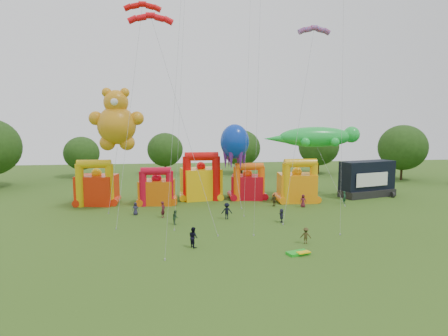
{
  "coord_description": "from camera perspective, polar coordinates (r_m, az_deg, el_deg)",
  "views": [
    {
      "loc": [
        -6.37,
        -29.23,
        11.84
      ],
      "look_at": [
        -0.5,
        18.0,
        6.06
      ],
      "focal_mm": 32.0,
      "sensor_mm": 36.0,
      "label": 1
    }
  ],
  "objects": [
    {
      "name": "spectator_2",
      "position": [
        45.97,
        -6.96,
        -7.0
      ],
      "size": [
        0.71,
        0.86,
        1.63
      ],
      "primitive_type": "imported",
      "rotation": [
        0.0,
        0.0,
        1.7
      ],
      "color": "#153619",
      "rests_on": "ground"
    },
    {
      "name": "bouncy_castle_2",
      "position": [
        59.59,
        -3.3,
        -1.89
      ],
      "size": [
        6.23,
        5.38,
        7.18
      ],
      "color": "yellow",
      "rests_on": "ground"
    },
    {
      "name": "teddy_bear_kite",
      "position": [
        52.61,
        -15.14,
        5.65
      ],
      "size": [
        6.85,
        4.86,
        15.92
      ],
      "color": "orange",
      "rests_on": "ground"
    },
    {
      "name": "spectator_4",
      "position": [
        55.28,
        7.18,
        -4.6
      ],
      "size": [
        1.07,
        0.8,
        1.69
      ],
      "primitive_type": "imported",
      "rotation": [
        0.0,
        0.0,
        3.59
      ],
      "color": "#3E3918",
      "rests_on": "ground"
    },
    {
      "name": "octopus_kite",
      "position": [
        57.32,
        1.58,
        2.85
      ],
      "size": [
        4.15,
        7.51,
        11.3
      ],
      "color": "#0B32AD",
      "rests_on": "ground"
    },
    {
      "name": "tree_ring",
      "position": [
        30.81,
        2.7,
        -3.52
      ],
      "size": [
        125.45,
        127.57,
        12.07
      ],
      "color": "#352314",
      "rests_on": "ground"
    },
    {
      "name": "spectator_8",
      "position": [
        37.8,
        -4.4,
        -9.82
      ],
      "size": [
        1.09,
        1.17,
        1.92
      ],
      "primitive_type": "imported",
      "rotation": [
        0.0,
        0.0,
        2.09
      ],
      "color": "black",
      "rests_on": "ground"
    },
    {
      "name": "parafoil_kites",
      "position": [
        46.25,
        -0.28,
        7.28
      ],
      "size": [
        26.89,
        13.4,
        27.07
      ],
      "color": "red",
      "rests_on": "ground"
    },
    {
      "name": "spectator_9",
      "position": [
        39.57,
        11.59,
        -9.44
      ],
      "size": [
        1.15,
        0.87,
        1.58
      ],
      "primitive_type": "imported",
      "rotation": [
        0.0,
        0.0,
        2.83
      ],
      "color": "#41381A",
      "rests_on": "ground"
    },
    {
      "name": "bouncy_castle_1",
      "position": [
        56.87,
        -9.58,
        -3.07
      ],
      "size": [
        5.1,
        4.3,
        5.38
      ],
      "color": "#DB5C0B",
      "rests_on": "ground"
    },
    {
      "name": "spectator_0",
      "position": [
        51.2,
        -12.53,
        -5.7
      ],
      "size": [
        0.83,
        0.6,
        1.58
      ],
      "primitive_type": "imported",
      "rotation": [
        0.0,
        0.0,
        0.13
      ],
      "color": "#26243D",
      "rests_on": "ground"
    },
    {
      "name": "bouncy_castle_3",
      "position": [
        59.84,
        3.41,
        -2.42
      ],
      "size": [
        5.32,
        4.59,
        5.57
      ],
      "color": "red",
      "rests_on": "ground"
    },
    {
      "name": "gecko_kite",
      "position": [
        61.28,
        13.77,
        2.23
      ],
      "size": [
        15.05,
        9.86,
        10.9
      ],
      "color": "green",
      "rests_on": "ground"
    },
    {
      "name": "ground",
      "position": [
        32.17,
        5.01,
        -14.69
      ],
      "size": [
        160.0,
        160.0,
        0.0
      ],
      "primitive_type": "plane",
      "color": "#365A19",
      "rests_on": "ground"
    },
    {
      "name": "spectator_5",
      "position": [
        46.99,
        8.21,
        -6.74
      ],
      "size": [
        0.7,
        1.54,
        1.6
      ],
      "primitive_type": "imported",
      "rotation": [
        0.0,
        0.0,
        4.56
      ],
      "color": "#24233B",
      "rests_on": "ground"
    },
    {
      "name": "spectator_6",
      "position": [
        55.43,
        11.23,
        -4.62
      ],
      "size": [
        0.92,
        0.66,
        1.74
      ],
      "primitive_type": "imported",
      "rotation": [
        0.0,
        0.0,
        6.15
      ],
      "color": "maroon",
      "rests_on": "ground"
    },
    {
      "name": "folded_kite_bundle",
      "position": [
        36.63,
        10.63,
        -11.82
      ],
      "size": [
        2.21,
        1.58,
        0.31
      ],
      "color": "green",
      "rests_on": "ground"
    },
    {
      "name": "spectator_7",
      "position": [
        59.15,
        16.84,
        -4.05
      ],
      "size": [
        0.74,
        0.77,
        1.77
      ],
      "primitive_type": "imported",
      "rotation": [
        0.0,
        0.0,
        0.86
      ],
      "color": "#183D27",
      "rests_on": "ground"
    },
    {
      "name": "spectator_3",
      "position": [
        47.92,
        0.4,
        -6.17
      ],
      "size": [
        1.34,
        0.85,
        1.97
      ],
      "primitive_type": "imported",
      "rotation": [
        0.0,
        0.0,
        3.04
      ],
      "color": "black",
      "rests_on": "ground"
    },
    {
      "name": "bouncy_castle_4",
      "position": [
        58.66,
        10.42,
        -2.43
      ],
      "size": [
        5.5,
        4.56,
        6.37
      ],
      "color": "orange",
      "rests_on": "ground"
    },
    {
      "name": "stage_trailer",
      "position": [
        65.59,
        19.76,
        -1.52
      ],
      "size": [
        9.35,
        5.65,
        5.54
      ],
      "color": "black",
      "rests_on": "ground"
    },
    {
      "name": "spectator_1",
      "position": [
        49.26,
        -8.7,
        -5.88
      ],
      "size": [
        0.72,
        0.85,
        1.98
      ],
      "primitive_type": "imported",
      "rotation": [
        0.0,
        0.0,
        1.17
      ],
      "color": "#4F1623",
      "rests_on": "ground"
    },
    {
      "name": "diamond_kites",
      "position": [
        44.43,
        2.79,
        13.63
      ],
      "size": [
        20.39,
        20.99,
        40.47
      ],
      "color": "red",
      "rests_on": "ground"
    },
    {
      "name": "bouncy_castle_0",
      "position": [
        58.56,
        -17.74,
        -2.63
      ],
      "size": [
        5.77,
        4.99,
        6.44
      ],
      "color": "red",
      "rests_on": "ground"
    }
  ]
}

